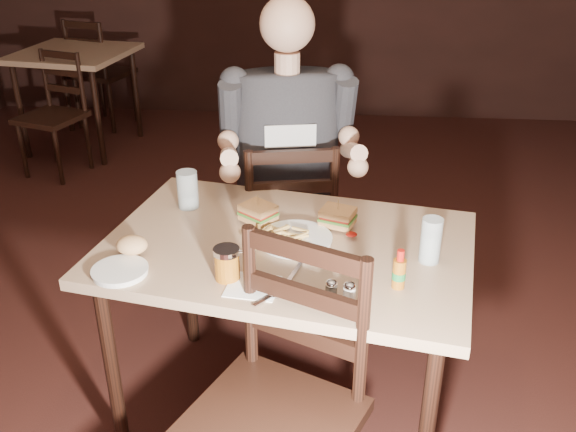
# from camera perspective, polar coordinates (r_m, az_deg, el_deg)

# --- Properties ---
(room_shell) EXTENTS (7.00, 7.00, 7.00)m
(room_shell) POSITION_cam_1_polar(r_m,az_deg,el_deg) (2.31, -0.68, 15.56)
(room_shell) COLOR black
(room_shell) RESTS_ON ground
(main_table) EXTENTS (1.38, 1.05, 0.77)m
(main_table) POSITION_cam_1_polar(r_m,az_deg,el_deg) (2.25, -0.11, -4.15)
(main_table) COLOR tan
(main_table) RESTS_ON ground
(bg_table) EXTENTS (0.91, 0.91, 0.77)m
(bg_table) POSITION_cam_1_polar(r_m,az_deg,el_deg) (5.30, -18.42, 12.81)
(bg_table) COLOR tan
(bg_table) RESTS_ON ground
(chair_far) EXTENTS (0.51, 0.55, 0.94)m
(chair_far) POSITION_cam_1_polar(r_m,az_deg,el_deg) (2.93, -0.08, -1.25)
(chair_far) COLOR black
(chair_far) RESTS_ON ground
(chair_near) EXTENTS (0.62, 0.65, 0.99)m
(chair_near) POSITION_cam_1_polar(r_m,az_deg,el_deg) (1.92, -1.71, -18.05)
(chair_near) COLOR black
(chair_near) RESTS_ON ground
(bg_chair_far) EXTENTS (0.55, 0.57, 0.92)m
(bg_chair_far) POSITION_cam_1_polar(r_m,az_deg,el_deg) (5.85, -16.13, 12.14)
(bg_chair_far) COLOR black
(bg_chair_far) RESTS_ON ground
(bg_chair_near) EXTENTS (0.51, 0.53, 0.85)m
(bg_chair_near) POSITION_cam_1_polar(r_m,az_deg,el_deg) (4.88, -20.34, 8.26)
(bg_chair_near) COLOR black
(bg_chair_near) RESTS_ON ground
(diner) EXTENTS (0.66, 0.56, 1.02)m
(diner) POSITION_cam_1_polar(r_m,az_deg,el_deg) (2.68, 0.03, 8.13)
(diner) COLOR #2C2D31
(diner) RESTS_ON chair_far
(dinner_plate) EXTENTS (0.29, 0.29, 0.01)m
(dinner_plate) POSITION_cam_1_polar(r_m,az_deg,el_deg) (2.22, 0.65, -2.14)
(dinner_plate) COLOR white
(dinner_plate) RESTS_ON main_table
(sandwich_left) EXTENTS (0.15, 0.15, 0.10)m
(sandwich_left) POSITION_cam_1_polar(r_m,az_deg,el_deg) (2.32, -2.68, 0.76)
(sandwich_left) COLOR tan
(sandwich_left) RESTS_ON dinner_plate
(sandwich_right) EXTENTS (0.14, 0.13, 0.10)m
(sandwich_right) POSITION_cam_1_polar(r_m,az_deg,el_deg) (2.29, 4.46, 0.39)
(sandwich_right) COLOR tan
(sandwich_right) RESTS_ON dinner_plate
(fries_pile) EXTENTS (0.28, 0.22, 0.04)m
(fries_pile) POSITION_cam_1_polar(r_m,az_deg,el_deg) (2.19, -0.94, -1.75)
(fries_pile) COLOR tan
(fries_pile) RESTS_ON dinner_plate
(ketchup_dollop) EXTENTS (0.05, 0.05, 0.01)m
(ketchup_dollop) POSITION_cam_1_polar(r_m,az_deg,el_deg) (2.24, 5.65, -1.62)
(ketchup_dollop) COLOR maroon
(ketchup_dollop) RESTS_ON dinner_plate
(glass_left) EXTENTS (0.09, 0.09, 0.15)m
(glass_left) POSITION_cam_1_polar(r_m,az_deg,el_deg) (2.46, -8.91, 2.33)
(glass_left) COLOR silver
(glass_left) RESTS_ON main_table
(glass_right) EXTENTS (0.08, 0.08, 0.15)m
(glass_right) POSITION_cam_1_polar(r_m,az_deg,el_deg) (2.12, 12.58, -2.12)
(glass_right) COLOR silver
(glass_right) RESTS_ON main_table
(hot_sauce) EXTENTS (0.05, 0.05, 0.13)m
(hot_sauce) POSITION_cam_1_polar(r_m,az_deg,el_deg) (1.97, 9.88, -4.66)
(hot_sauce) COLOR #945111
(hot_sauce) RESTS_ON main_table
(salt_shaker) EXTENTS (0.04, 0.04, 0.07)m
(salt_shaker) POSITION_cam_1_polar(r_m,az_deg,el_deg) (1.89, 5.48, -6.91)
(salt_shaker) COLOR white
(salt_shaker) RESTS_ON main_table
(pepper_shaker) EXTENTS (0.04, 0.04, 0.06)m
(pepper_shaker) POSITION_cam_1_polar(r_m,az_deg,el_deg) (1.90, 3.87, -6.68)
(pepper_shaker) COLOR #38332D
(pepper_shaker) RESTS_ON main_table
(syrup_dispenser) EXTENTS (0.10, 0.10, 0.11)m
(syrup_dispenser) POSITION_cam_1_polar(r_m,az_deg,el_deg) (2.00, -5.45, -4.23)
(syrup_dispenser) COLOR #945111
(syrup_dispenser) RESTS_ON main_table
(napkin) EXTENTS (0.17, 0.16, 0.00)m
(napkin) POSITION_cam_1_polar(r_m,az_deg,el_deg) (1.98, -3.16, -6.25)
(napkin) COLOR white
(napkin) RESTS_ON main_table
(knife) EXTENTS (0.07, 0.21, 0.01)m
(knife) POSITION_cam_1_polar(r_m,az_deg,el_deg) (2.00, 0.10, -5.69)
(knife) COLOR silver
(knife) RESTS_ON napkin
(fork) EXTENTS (0.11, 0.13, 0.01)m
(fork) POSITION_cam_1_polar(r_m,az_deg,el_deg) (1.93, -1.27, -7.02)
(fork) COLOR silver
(fork) RESTS_ON napkin
(side_plate) EXTENTS (0.20, 0.20, 0.01)m
(side_plate) POSITION_cam_1_polar(r_m,az_deg,el_deg) (2.11, -14.70, -4.83)
(side_plate) COLOR white
(side_plate) RESTS_ON main_table
(bread_roll) EXTENTS (0.12, 0.10, 0.06)m
(bread_roll) POSITION_cam_1_polar(r_m,az_deg,el_deg) (2.17, -13.71, -2.52)
(bread_roll) COLOR tan
(bread_roll) RESTS_ON side_plate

